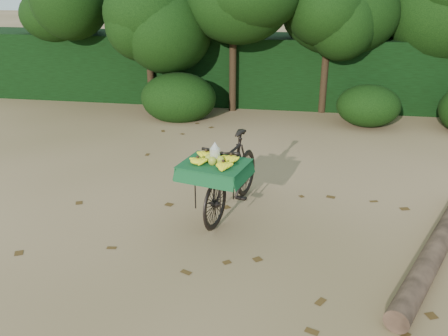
# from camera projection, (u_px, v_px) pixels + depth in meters

# --- Properties ---
(ground) EXTENTS (80.00, 80.00, 0.00)m
(ground) POSITION_uv_depth(u_px,v_px,m) (297.00, 202.00, 7.38)
(ground) COLOR tan
(ground) RESTS_ON ground
(vendor_bicycle) EXTENTS (1.13, 2.03, 1.18)m
(vendor_bicycle) POSITION_uv_depth(u_px,v_px,m) (231.00, 174.00, 6.88)
(vendor_bicycle) COLOR black
(vendor_bicycle) RESTS_ON ground
(fallen_log) EXTENTS (1.81, 3.39, 0.26)m
(fallen_log) POSITION_uv_depth(u_px,v_px,m) (439.00, 243.00, 6.00)
(fallen_log) COLOR brown
(fallen_log) RESTS_ON ground
(hedge_backdrop) EXTENTS (26.00, 1.80, 1.80)m
(hedge_backdrop) POSITION_uv_depth(u_px,v_px,m) (304.00, 70.00, 12.80)
(hedge_backdrop) COLOR black
(hedge_backdrop) RESTS_ON ground
(tree_row) EXTENTS (14.50, 2.00, 4.00)m
(tree_row) POSITION_uv_depth(u_px,v_px,m) (280.00, 31.00, 11.75)
(tree_row) COLOR black
(tree_row) RESTS_ON ground
(bush_clumps) EXTENTS (8.80, 1.70, 0.90)m
(bush_clumps) POSITION_uv_depth(u_px,v_px,m) (324.00, 106.00, 11.06)
(bush_clumps) COLOR black
(bush_clumps) RESTS_ON ground
(leaf_litter) EXTENTS (7.00, 7.30, 0.01)m
(leaf_litter) POSITION_uv_depth(u_px,v_px,m) (298.00, 185.00, 7.97)
(leaf_litter) COLOR #482F13
(leaf_litter) RESTS_ON ground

